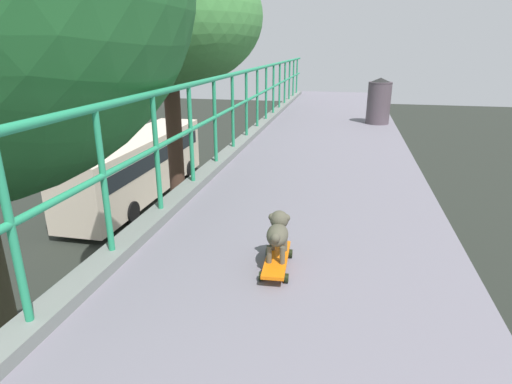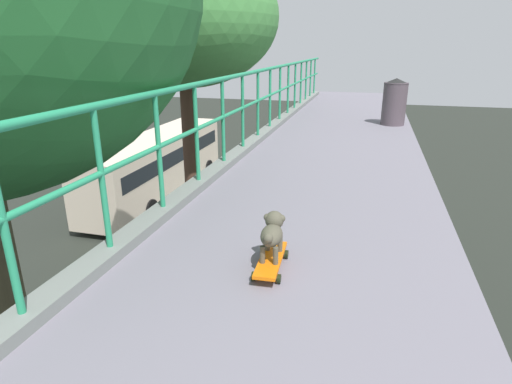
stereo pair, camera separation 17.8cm
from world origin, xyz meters
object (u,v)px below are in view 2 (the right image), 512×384
object	(u,v)px
litter_bin	(394,101)
toy_skateboard	(271,260)
small_dog	(272,231)
car_white_fifth	(75,334)
city_bus	(158,162)

from	to	relation	value
litter_bin	toy_skateboard	bearing A→B (deg)	-99.28
small_dog	litter_bin	xyz separation A→B (m)	(1.00, 6.06, 0.19)
car_white_fifth	toy_skateboard	xyz separation A→B (m)	(5.86, -4.53, 5.18)
city_bus	small_dog	xyz separation A→B (m)	(9.53, -15.92, 4.34)
car_white_fifth	city_bus	size ratio (longest dim) A/B	0.41
city_bus	litter_bin	xyz separation A→B (m)	(10.53, -9.85, 4.52)
toy_skateboard	litter_bin	xyz separation A→B (m)	(1.00, 6.11, 0.38)
car_white_fifth	litter_bin	distance (m)	8.97
car_white_fifth	toy_skateboard	world-z (taller)	toy_skateboard
litter_bin	car_white_fifth	bearing A→B (deg)	-167.02
toy_skateboard	small_dog	size ratio (longest dim) A/B	1.49
car_white_fifth	city_bus	distance (m)	12.05
car_white_fifth	small_dog	xyz separation A→B (m)	(5.85, -4.48, 5.37)
toy_skateboard	city_bus	bearing A→B (deg)	120.85
city_bus	toy_skateboard	xyz separation A→B (m)	(9.53, -15.96, 4.14)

